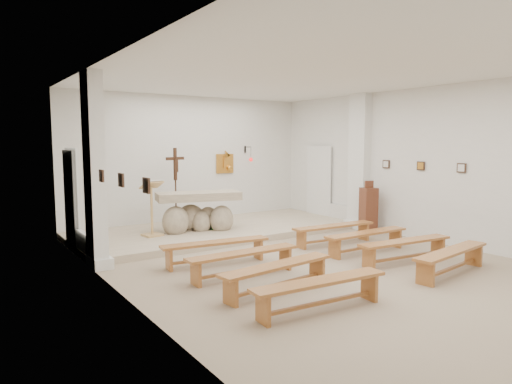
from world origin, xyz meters
TOP-DOWN VIEW (x-y plane):
  - ground at (0.00, 0.00)m, footprint 7.00×10.00m
  - wall_left at (-3.49, 0.00)m, footprint 0.02×10.00m
  - wall_right at (3.49, 0.00)m, footprint 0.02×10.00m
  - wall_back at (0.00, 4.99)m, footprint 7.00×0.02m
  - ceiling at (0.00, 0.00)m, footprint 7.00×10.00m
  - sanctuary_platform at (0.00, 3.50)m, footprint 6.98×3.00m
  - pilaster_left at (-3.37, 2.00)m, footprint 0.26×0.55m
  - pilaster_right at (3.37, 2.00)m, footprint 0.26×0.55m
  - gold_wall_relief at (1.05, 4.96)m, footprint 0.55×0.04m
  - sanctuary_lamp at (1.75, 4.71)m, footprint 0.11×0.36m
  - station_frame_left_front at (-3.47, -0.80)m, footprint 0.03×0.20m
  - station_frame_left_mid at (-3.47, 0.20)m, footprint 0.03×0.20m
  - station_frame_left_rear at (-3.47, 1.20)m, footprint 0.03×0.20m
  - station_frame_right_front at (3.47, -0.80)m, footprint 0.03×0.20m
  - station_frame_right_mid at (3.47, 0.20)m, footprint 0.03×0.20m
  - station_frame_right_rear at (3.47, 1.20)m, footprint 0.03×0.20m
  - radiator_left at (-3.43, 2.70)m, footprint 0.10×0.85m
  - radiator_right at (3.43, 2.70)m, footprint 0.10×0.85m
  - altar at (-0.62, 3.41)m, footprint 2.10×1.23m
  - lectern at (-1.78, 3.38)m, footprint 0.50×0.44m
  - crucifix_stand at (-0.80, 4.25)m, footprint 0.57×0.26m
  - potted_plant at (-0.21, 3.27)m, footprint 0.50×0.45m
  - donation_pedestal at (3.10, 1.40)m, footprint 0.43×0.43m
  - bench_left_front at (-1.50, 0.96)m, footprint 2.08×0.60m
  - bench_right_front at (1.50, 0.96)m, footprint 2.07×0.48m
  - bench_left_second at (-1.50, 0.00)m, footprint 2.06×0.34m
  - bench_right_second at (1.50, 0.00)m, footprint 2.06×0.36m
  - bench_left_third at (-1.50, -0.95)m, footprint 2.08×0.54m
  - bench_right_third at (1.50, -0.95)m, footprint 2.08×0.55m
  - bench_left_fourth at (-1.50, -1.90)m, footprint 2.07×0.49m
  - bench_right_fourth at (1.50, -1.90)m, footprint 2.08×0.59m

SIDE VIEW (x-z plane):
  - ground at x=0.00m, z-range 0.00..0.00m
  - sanctuary_platform at x=0.00m, z-range 0.00..0.15m
  - radiator_left at x=-3.43m, z-range 0.01..0.53m
  - radiator_right at x=3.43m, z-range 0.01..0.53m
  - bench_left_front at x=-1.50m, z-range 0.11..0.54m
  - bench_right_front at x=1.50m, z-range 0.11..0.54m
  - bench_left_second at x=-1.50m, z-range 0.11..0.54m
  - bench_right_second at x=1.50m, z-range 0.11..0.54m
  - bench_left_third at x=-1.50m, z-range 0.11..0.54m
  - bench_right_third at x=1.50m, z-range 0.11..0.54m
  - bench_left_fourth at x=-1.50m, z-range 0.11..0.54m
  - bench_right_fourth at x=1.50m, z-range 0.11..0.54m
  - potted_plant at x=-0.21m, z-range 0.15..0.66m
  - altar at x=-0.62m, z-range 0.03..1.05m
  - donation_pedestal at x=3.10m, z-range -0.08..1.23m
  - lectern at x=-1.78m, z-range 0.14..1.42m
  - crucifix_stand at x=-0.80m, z-range 0.30..2.27m
  - gold_wall_relief at x=1.05m, z-range 1.38..1.92m
  - station_frame_left_front at x=-3.47m, z-range 1.62..1.82m
  - station_frame_left_mid at x=-3.47m, z-range 1.62..1.82m
  - station_frame_left_rear at x=-3.47m, z-range 1.62..1.82m
  - station_frame_right_front at x=3.47m, z-range 1.62..1.82m
  - station_frame_right_mid at x=3.47m, z-range 1.62..1.82m
  - station_frame_right_rear at x=3.47m, z-range 1.62..1.82m
  - wall_left at x=-3.49m, z-range 0.00..3.50m
  - wall_right at x=3.49m, z-range 0.00..3.50m
  - wall_back at x=0.00m, z-range 0.00..3.50m
  - pilaster_left at x=-3.37m, z-range 0.00..3.50m
  - pilaster_right at x=3.37m, z-range 0.00..3.50m
  - sanctuary_lamp at x=1.75m, z-range 1.59..2.03m
  - ceiling at x=0.00m, z-range 3.48..3.50m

